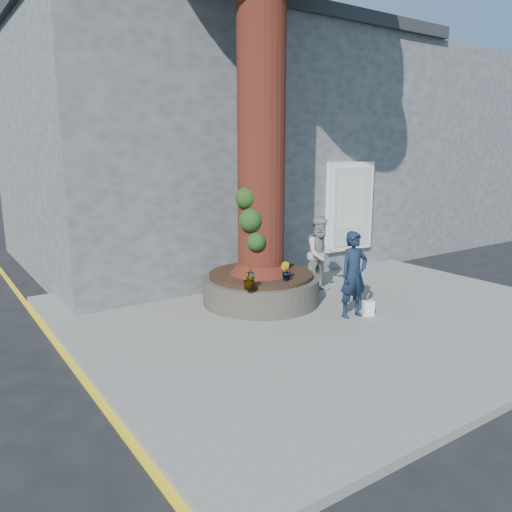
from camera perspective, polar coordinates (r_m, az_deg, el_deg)
ground at (r=8.08m, az=4.08°, el=-10.53°), size 120.00×120.00×0.00m
pavement at (r=9.68m, az=7.41°, el=-6.32°), size 9.00×8.00×0.12m
yellow_line at (r=7.66m, az=-19.66°, el=-12.50°), size 0.10×30.00×0.01m
stone_shop at (r=14.86m, az=-5.63°, el=12.26°), size 10.30×8.30×6.30m
neighbour_shop at (r=19.98m, az=15.34°, el=11.39°), size 6.00×8.00×6.00m
planter at (r=9.91m, az=0.57°, el=-3.65°), size 2.30×2.30×0.60m
man at (r=9.12m, az=11.11°, el=-2.09°), size 0.60×0.43×1.56m
woman at (r=10.64m, az=7.43°, el=0.21°), size 0.87×0.72×1.62m
shopping_bag at (r=9.37m, az=12.70°, el=-5.86°), size 0.23×0.19×0.28m
plant_a at (r=8.68m, az=-0.43°, el=-2.66°), size 0.22×0.21×0.34m
plant_b at (r=9.23m, az=3.37°, el=-1.77°), size 0.21×0.22×0.35m
plant_c at (r=8.64m, az=-0.82°, el=-2.62°), size 0.30×0.30×0.37m
plant_d at (r=10.95m, az=1.69°, el=0.35°), size 0.37×0.36×0.30m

